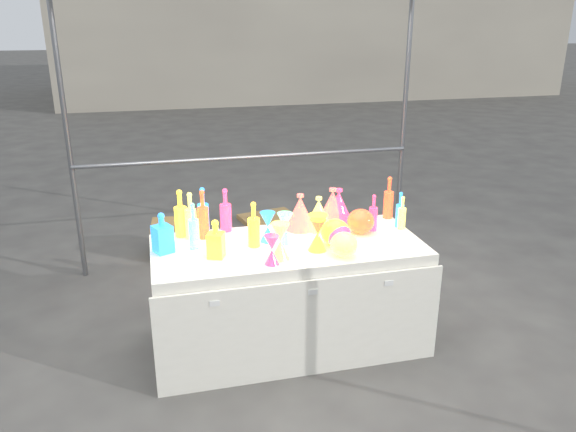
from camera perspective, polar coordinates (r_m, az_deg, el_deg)
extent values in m
plane|color=slate|center=(4.10, 0.00, -12.60)|extent=(80.00, 80.00, 0.00)
cylinder|color=gray|center=(5.01, -21.43, 6.91)|extent=(0.04, 0.04, 2.40)
cylinder|color=gray|center=(5.49, 11.64, 8.86)|extent=(0.04, 0.04, 2.40)
cylinder|color=gray|center=(5.05, -4.04, 5.97)|extent=(3.00, 0.04, 0.04)
cube|color=white|center=(3.91, 0.00, -7.95)|extent=(1.80, 0.80, 0.75)
cube|color=white|center=(3.58, 1.63, -11.46)|extent=(1.84, 0.02, 0.68)
cube|color=white|center=(3.35, -7.47, -8.81)|extent=(0.06, 0.00, 0.03)
cube|color=white|center=(3.46, 2.54, -7.73)|extent=(0.06, 0.00, 0.03)
cube|color=white|center=(3.62, 10.21, -6.74)|extent=(0.06, 0.00, 0.03)
cube|color=tan|center=(5.49, -11.13, -2.29)|extent=(0.51, 0.39, 0.35)
cube|color=tan|center=(6.37, -1.98, -0.22)|extent=(0.69, 0.56, 0.05)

